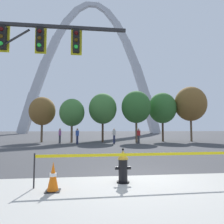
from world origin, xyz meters
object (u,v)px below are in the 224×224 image
traffic_signal_gantry (11,58)px  monument_arch (92,75)px  fire_hydrant (123,166)px  traffic_cone_by_hydrant (53,177)px  pedestrian_near_trees (60,136)px  pedestrian_standing_center (77,136)px  pedestrian_walking_left (139,136)px  pedestrian_walking_right (114,136)px

traffic_signal_gantry → monument_arch: monument_arch is taller
fire_hydrant → traffic_cone_by_hydrant: bearing=-161.4°
monument_arch → pedestrian_near_trees: bearing=-95.5°
traffic_cone_by_hydrant → monument_arch: 65.61m
pedestrian_standing_center → pedestrian_walking_left: bearing=1.4°
traffic_signal_gantry → pedestrian_walking_left: traffic_signal_gantry is taller
fire_hydrant → traffic_cone_by_hydrant: (-1.88, -0.63, -0.11)m
traffic_cone_by_hydrant → pedestrian_walking_left: 17.51m
fire_hydrant → traffic_signal_gantry: size_ratio=0.15×
traffic_cone_by_hydrant → fire_hydrant: bearing=18.6°
traffic_cone_by_hydrant → monument_arch: monument_arch is taller
traffic_cone_by_hydrant → pedestrian_walking_right: size_ratio=0.46×
pedestrian_walking_right → pedestrian_near_trees: size_ratio=1.00×
pedestrian_walking_left → pedestrian_standing_center: 6.38m
traffic_cone_by_hydrant → pedestrian_walking_right: bearing=77.5°
pedestrian_walking_left → pedestrian_near_trees: (-8.26, 1.16, 0.00)m
monument_arch → pedestrian_standing_center: size_ratio=28.55×
pedestrian_near_trees → traffic_cone_by_hydrant: bearing=-83.6°
fire_hydrant → pedestrian_standing_center: (-1.97, 15.55, 0.35)m
monument_arch → fire_hydrant: bearing=-90.5°
monument_arch → traffic_cone_by_hydrant: bearing=-92.2°
traffic_cone_by_hydrant → monument_arch: size_ratio=0.02×
monument_arch → pedestrian_near_trees: (-4.37, -45.30, -18.40)m
traffic_signal_gantry → pedestrian_standing_center: bearing=81.6°
traffic_signal_gantry → fire_hydrant: bearing=-28.5°
pedestrian_walking_left → pedestrian_standing_center: size_ratio=1.00×
fire_hydrant → pedestrian_near_trees: 17.30m
fire_hydrant → pedestrian_walking_left: (4.41, 15.70, 0.35)m
pedestrian_standing_center → traffic_signal_gantry: bearing=-98.4°
traffic_cone_by_hydrant → monument_arch: (2.40, 62.79, 18.86)m
monument_arch → pedestrian_walking_right: bearing=-88.3°
pedestrian_walking_right → pedestrian_near_trees: same height
fire_hydrant → pedestrian_walking_left: bearing=74.3°
fire_hydrant → pedestrian_walking_right: bearing=83.4°
pedestrian_walking_left → monument_arch: bearing=94.8°
pedestrian_walking_right → pedestrian_near_trees: 5.77m
pedestrian_near_trees → traffic_signal_gantry: bearing=-90.4°
traffic_cone_by_hydrant → pedestrian_walking_right: 17.45m
pedestrian_walking_left → fire_hydrant: bearing=-105.7°
traffic_signal_gantry → pedestrian_walking_right: (5.85, 14.25, -3.45)m
monument_arch → pedestrian_walking_right: size_ratio=28.55×
fire_hydrant → traffic_signal_gantry: bearing=151.5°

